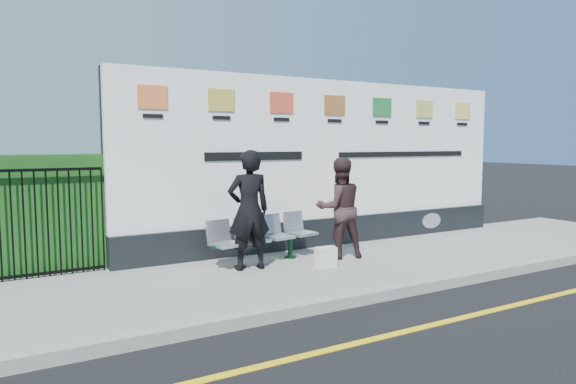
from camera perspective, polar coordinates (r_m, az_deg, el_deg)
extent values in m
plane|color=black|center=(6.58, 20.82, -12.47)|extent=(80.00, 80.00, 0.00)
cube|color=gray|center=(8.30, 7.28, -8.00)|extent=(14.00, 3.00, 0.12)
cube|color=gray|center=(7.20, 14.60, -10.15)|extent=(14.00, 0.18, 0.14)
cube|color=yellow|center=(6.58, 20.82, -12.44)|extent=(14.00, 0.10, 0.01)
cube|color=black|center=(9.60, 4.82, -4.25)|extent=(8.00, 0.30, 0.50)
cube|color=white|center=(9.47, 4.90, 4.73)|extent=(8.00, 0.14, 2.50)
cube|color=#184A17|center=(8.30, -27.44, -2.19)|extent=(2.35, 0.70, 1.70)
imported|color=black|center=(7.56, -4.38, -2.02)|extent=(0.68, 0.49, 1.77)
imported|color=#332122|center=(8.37, 5.73, -1.79)|extent=(0.91, 0.78, 1.63)
cube|color=black|center=(7.89, -3.88, -4.51)|extent=(0.28, 0.18, 0.20)
cube|color=silver|center=(7.81, 4.22, -7.23)|extent=(0.30, 0.18, 0.30)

